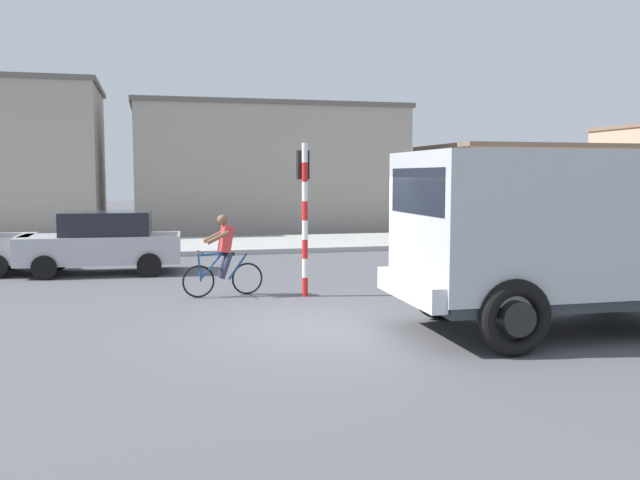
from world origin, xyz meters
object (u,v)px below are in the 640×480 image
Objects in this scene: truck_foreground at (565,229)px; cyclist at (223,255)px; car_red_near at (103,242)px; traffic_light_pole at (304,198)px.

truck_foreground reaches higher than cyclist.
truck_foreground is 1.34× the size of car_red_near.
truck_foreground is at bearing -50.77° from traffic_light_pole.
cyclist is 0.42× the size of car_red_near.
cyclist is (-5.04, 4.54, -0.80)m from truck_foreground.
car_red_near is (-2.67, 4.06, -0.05)m from cyclist.
cyclist is 2.08m from traffic_light_pole.
traffic_light_pole is (-3.39, 4.15, 0.40)m from truck_foreground.
traffic_light_pole is (1.65, -0.39, 1.20)m from cyclist.
car_red_near is (-4.32, 4.44, -1.25)m from traffic_light_pole.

